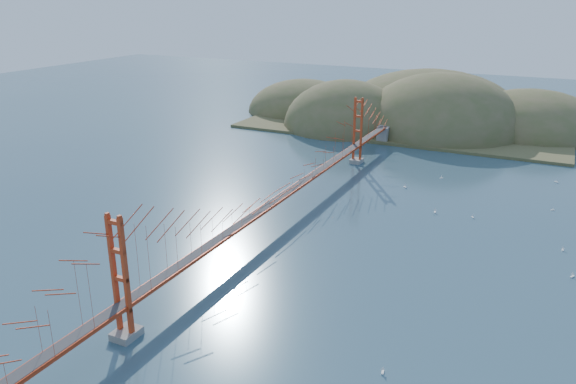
% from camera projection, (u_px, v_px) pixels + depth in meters
% --- Properties ---
extents(ground, '(320.00, 320.00, 0.00)m').
position_uv_depth(ground, '(280.00, 220.00, 74.91)').
color(ground, '#335466').
rests_on(ground, ground).
extents(bridge, '(2.20, 94.40, 12.00)m').
position_uv_depth(bridge, '(281.00, 170.00, 72.71)').
color(bridge, gray).
rests_on(bridge, ground).
extents(far_headlands, '(84.00, 58.00, 25.00)m').
position_uv_depth(far_headlands, '(421.00, 122.00, 131.89)').
color(far_headlands, brown).
rests_on(far_headlands, ground).
extents(sailboat_14, '(0.65, 0.65, 0.72)m').
position_uv_depth(sailboat_14, '(572.00, 276.00, 59.92)').
color(sailboat_14, white).
rests_on(sailboat_14, ground).
extents(sailboat_3, '(0.59, 0.59, 0.62)m').
position_uv_depth(sailboat_3, '(441.00, 178.00, 91.70)').
color(sailboat_3, white).
rests_on(sailboat_3, ground).
extents(sailboat_16, '(0.55, 0.55, 0.59)m').
position_uv_depth(sailboat_16, '(473.00, 217.00, 75.75)').
color(sailboat_16, white).
rests_on(sailboat_16, ground).
extents(sailboat_7, '(0.63, 0.63, 0.71)m').
position_uv_depth(sailboat_7, '(556.00, 181.00, 89.81)').
color(sailboat_7, white).
rests_on(sailboat_7, ground).
extents(sailboat_12, '(0.68, 0.68, 0.74)m').
position_uv_depth(sailboat_12, '(405.00, 187.00, 87.45)').
color(sailboat_12, white).
rests_on(sailboat_12, ground).
extents(sailboat_5, '(0.45, 0.53, 0.60)m').
position_uv_depth(sailboat_5, '(563.00, 249.00, 66.14)').
color(sailboat_5, white).
rests_on(sailboat_5, ground).
extents(sailboat_17, '(0.50, 0.47, 0.56)m').
position_uv_depth(sailboat_17, '(553.00, 210.00, 78.25)').
color(sailboat_17, white).
rests_on(sailboat_17, ground).
extents(sailboat_1, '(0.61, 0.65, 0.73)m').
position_uv_depth(sailboat_1, '(435.00, 212.00, 77.48)').
color(sailboat_1, white).
rests_on(sailboat_1, ground).
extents(sailboat_10, '(0.50, 0.57, 0.65)m').
position_uv_depth(sailboat_10, '(383.00, 371.00, 44.83)').
color(sailboat_10, white).
rests_on(sailboat_10, ground).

